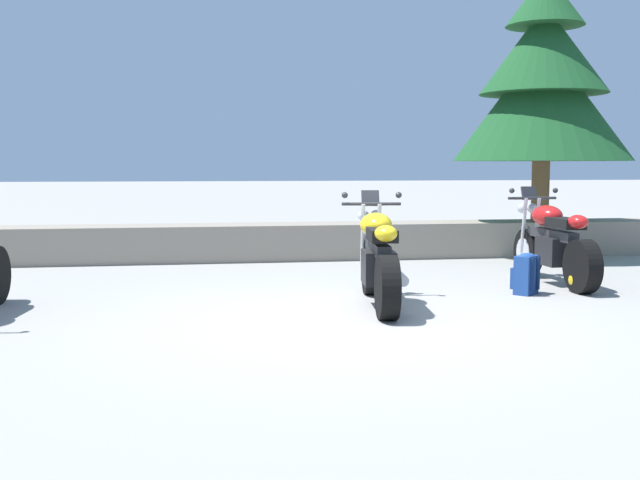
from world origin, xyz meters
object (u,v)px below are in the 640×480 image
Objects in this scene: motorcycle_yellow_centre at (378,259)px; motorcycle_red_far_right at (553,244)px; rider_backpack at (526,273)px; pine_tree_mid_left at (543,82)px; rider_helmet at (581,280)px.

motorcycle_red_far_right is (2.47, 1.11, 0.00)m from motorcycle_yellow_centre.
pine_tree_mid_left reaches higher than rider_backpack.
rider_backpack is at bearing -133.44° from motorcycle_red_far_right.
pine_tree_mid_left reaches higher than motorcycle_red_far_right.
motorcycle_red_far_right is at bearing -111.76° from pine_tree_mid_left.
motorcycle_red_far_right is 3.81m from pine_tree_mid_left.
motorcycle_yellow_centre is at bearing -166.95° from rider_backpack.
motorcycle_yellow_centre is at bearing -155.79° from motorcycle_red_far_right.
motorcycle_red_far_right reaches higher than rider_helmet.
motorcycle_red_far_right is 7.36× the size of rider_helmet.
rider_backpack is (-0.65, -0.69, -0.24)m from motorcycle_red_far_right.
rider_backpack is 0.12× the size of pine_tree_mid_left.
rider_helmet is (2.51, 0.45, -0.35)m from motorcycle_yellow_centre.
motorcycle_yellow_centre is at bearing -132.39° from pine_tree_mid_left.
motorcycle_yellow_centre is 0.52× the size of pine_tree_mid_left.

